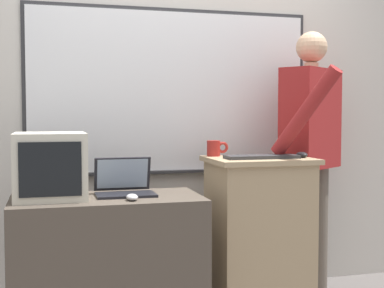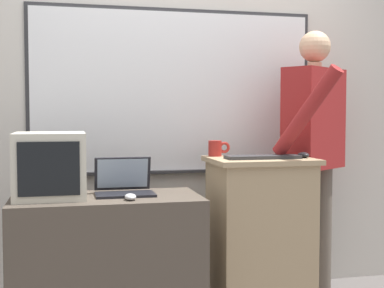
# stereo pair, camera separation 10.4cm
# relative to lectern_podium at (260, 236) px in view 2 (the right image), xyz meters

# --- Properties ---
(back_wall) EXTENTS (6.40, 0.17, 2.83)m
(back_wall) POSITION_rel_lectern_podium_xyz_m (-0.36, 0.60, 0.93)
(back_wall) COLOR beige
(back_wall) RESTS_ON ground_plane
(lectern_podium) EXTENTS (0.61, 0.50, 0.96)m
(lectern_podium) POSITION_rel_lectern_podium_xyz_m (0.00, 0.00, 0.00)
(lectern_podium) COLOR tan
(lectern_podium) RESTS_ON ground_plane
(side_desk) EXTENTS (1.02, 0.53, 0.78)m
(side_desk) POSITION_rel_lectern_podium_xyz_m (-0.93, -0.11, -0.10)
(side_desk) COLOR #4C4238
(side_desk) RESTS_ON ground_plane
(person_presenter) EXTENTS (0.63, 0.77, 1.77)m
(person_presenter) POSITION_rel_lectern_podium_xyz_m (0.44, 0.18, 0.55)
(person_presenter) COLOR brown
(person_presenter) RESTS_ON ground_plane
(laptop) EXTENTS (0.32, 0.26, 0.21)m
(laptop) POSITION_rel_lectern_podium_xyz_m (-0.83, -0.04, 0.35)
(laptop) COLOR black
(laptop) RESTS_ON side_desk
(wireless_keyboard) EXTENTS (0.44, 0.14, 0.02)m
(wireless_keyboard) POSITION_rel_lectern_podium_xyz_m (-0.01, -0.06, 0.49)
(wireless_keyboard) COLOR #2D2D30
(wireless_keyboard) RESTS_ON lectern_podium
(computer_mouse_by_laptop) EXTENTS (0.06, 0.10, 0.03)m
(computer_mouse_by_laptop) POSITION_rel_lectern_podium_xyz_m (-0.82, -0.26, 0.31)
(computer_mouse_by_laptop) COLOR #BCBCC1
(computer_mouse_by_laptop) RESTS_ON side_desk
(computer_mouse_by_keyboard) EXTENTS (0.06, 0.10, 0.03)m
(computer_mouse_by_keyboard) POSITION_rel_lectern_podium_xyz_m (0.26, -0.06, 0.50)
(computer_mouse_by_keyboard) COLOR black
(computer_mouse_by_keyboard) RESTS_ON lectern_podium
(crt_monitor) EXTENTS (0.37, 0.41, 0.35)m
(crt_monitor) POSITION_rel_lectern_podium_xyz_m (-1.23, -0.08, 0.47)
(crt_monitor) COLOR beige
(crt_monitor) RESTS_ON side_desk
(coffee_mug) EXTENTS (0.14, 0.08, 0.10)m
(coffee_mug) POSITION_rel_lectern_podium_xyz_m (-0.23, 0.18, 0.53)
(coffee_mug) COLOR maroon
(coffee_mug) RESTS_ON lectern_podium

